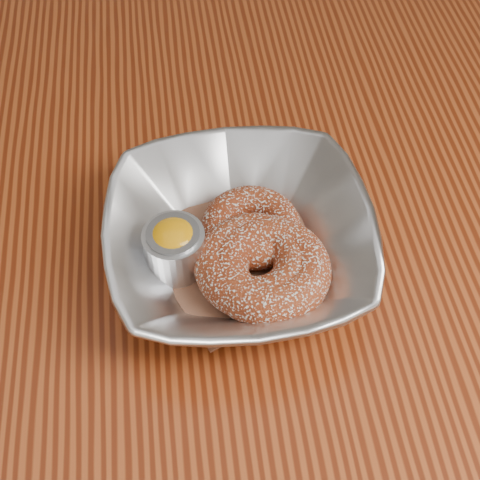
{
  "coord_description": "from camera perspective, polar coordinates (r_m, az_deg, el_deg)",
  "views": [
    {
      "loc": [
        -0.06,
        -0.42,
        1.25
      ],
      "look_at": [
        -0.02,
        -0.06,
        0.78
      ],
      "focal_mm": 50.0,
      "sensor_mm": 36.0,
      "label": 1
    }
  ],
  "objects": [
    {
      "name": "donut_extra",
      "position": [
        0.57,
        2.38,
        -2.56
      ],
      "size": [
        0.13,
        0.13,
        0.04
      ],
      "primitive_type": "torus",
      "rotation": [
        0.0,
        0.0,
        -0.2
      ],
      "color": "maroon",
      "rests_on": "parchment"
    },
    {
      "name": "table",
      "position": [
        0.73,
        0.79,
        -2.32
      ],
      "size": [
        1.2,
        0.8,
        0.75
      ],
      "color": "maroon",
      "rests_on": "ground_plane"
    },
    {
      "name": "parchment",
      "position": [
        0.61,
        -0.0,
        -1.21
      ],
      "size": [
        0.19,
        0.19,
        0.0
      ],
      "primitive_type": "cube",
      "rotation": [
        0.0,
        0.0,
        0.42
      ],
      "color": "brown",
      "rests_on": "table"
    },
    {
      "name": "serving_bowl",
      "position": [
        0.59,
        -0.0,
        -0.06
      ],
      "size": [
        0.24,
        0.24,
        0.06
      ],
      "primitive_type": "imported",
      "color": "silver",
      "rests_on": "table"
    },
    {
      "name": "ramekin",
      "position": [
        0.58,
        -5.61,
        -0.61
      ],
      "size": [
        0.05,
        0.05,
        0.05
      ],
      "color": "silver",
      "rests_on": "table"
    },
    {
      "name": "ground_plane",
      "position": [
        1.32,
        0.46,
        -18.89
      ],
      "size": [
        4.0,
        4.0,
        0.0
      ],
      "primitive_type": "plane",
      "color": "#565659",
      "rests_on": "ground"
    },
    {
      "name": "donut_front",
      "position": [
        0.57,
        1.3,
        -2.12
      ],
      "size": [
        0.15,
        0.15,
        0.04
      ],
      "primitive_type": "torus",
      "rotation": [
        0.0,
        0.0,
        0.57
      ],
      "color": "maroon",
      "rests_on": "parchment"
    },
    {
      "name": "donut_back",
      "position": [
        0.6,
        0.95,
        1.11
      ],
      "size": [
        0.11,
        0.11,
        0.03
      ],
      "primitive_type": "torus",
      "rotation": [
        0.0,
        0.0,
        -0.23
      ],
      "color": "maroon",
      "rests_on": "parchment"
    }
  ]
}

